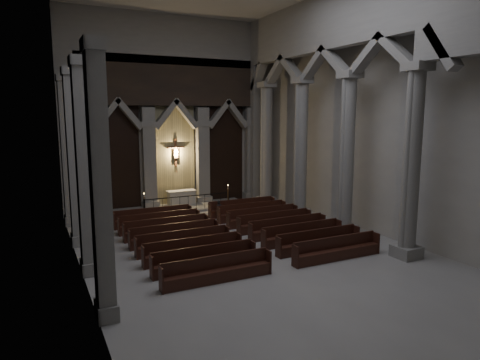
{
  "coord_description": "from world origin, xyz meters",
  "views": [
    {
      "loc": [
        -8.46,
        -14.97,
        6.02
      ],
      "look_at": [
        0.38,
        3.0,
        2.89
      ],
      "focal_mm": 32.0,
      "sensor_mm": 36.0,
      "label": 1
    }
  ],
  "objects_px": {
    "altar": "(181,198)",
    "candle_stand_right": "(228,202)",
    "pews": "(233,234)",
    "worshipper": "(219,210)",
    "candle_stand_left": "(145,209)",
    "altar_rail": "(188,201)"
  },
  "relations": [
    {
      "from": "altar",
      "to": "candle_stand_right",
      "type": "distance_m",
      "value": 3.11
    },
    {
      "from": "pews",
      "to": "worshipper",
      "type": "bearing_deg",
      "value": 75.52
    },
    {
      "from": "candle_stand_left",
      "to": "candle_stand_right",
      "type": "relative_size",
      "value": 0.87
    },
    {
      "from": "worshipper",
      "to": "candle_stand_right",
      "type": "bearing_deg",
      "value": 52.2
    },
    {
      "from": "altar_rail",
      "to": "pews",
      "type": "distance_m",
      "value": 6.42
    },
    {
      "from": "altar_rail",
      "to": "candle_stand_left",
      "type": "xyz_separation_m",
      "value": [
        -2.6,
        0.4,
        -0.35
      ]
    },
    {
      "from": "altar_rail",
      "to": "candle_stand_right",
      "type": "height_order",
      "value": "candle_stand_right"
    },
    {
      "from": "altar_rail",
      "to": "candle_stand_left",
      "type": "relative_size",
      "value": 4.03
    },
    {
      "from": "candle_stand_right",
      "to": "worshipper",
      "type": "height_order",
      "value": "candle_stand_right"
    },
    {
      "from": "altar",
      "to": "candle_stand_left",
      "type": "height_order",
      "value": "candle_stand_left"
    },
    {
      "from": "altar",
      "to": "altar_rail",
      "type": "distance_m",
      "value": 1.68
    },
    {
      "from": "altar",
      "to": "candle_stand_right",
      "type": "xyz_separation_m",
      "value": [
        2.47,
        -1.87,
        -0.2
      ]
    },
    {
      "from": "altar",
      "to": "worshipper",
      "type": "distance_m",
      "value": 4.12
    },
    {
      "from": "altar_rail",
      "to": "pews",
      "type": "height_order",
      "value": "altar_rail"
    },
    {
      "from": "candle_stand_left",
      "to": "worshipper",
      "type": "xyz_separation_m",
      "value": [
        3.65,
        -2.75,
        0.17
      ]
    },
    {
      "from": "altar_rail",
      "to": "candle_stand_left",
      "type": "distance_m",
      "value": 2.65
    },
    {
      "from": "altar",
      "to": "candle_stand_right",
      "type": "height_order",
      "value": "candle_stand_right"
    },
    {
      "from": "altar",
      "to": "worshipper",
      "type": "xyz_separation_m",
      "value": [
        0.93,
        -4.01,
        -0.09
      ]
    },
    {
      "from": "candle_stand_left",
      "to": "altar",
      "type": "bearing_deg",
      "value": 25.02
    },
    {
      "from": "altar_rail",
      "to": "worshipper",
      "type": "bearing_deg",
      "value": -65.83
    },
    {
      "from": "altar",
      "to": "pews",
      "type": "xyz_separation_m",
      "value": [
        -0.12,
        -8.08,
        -0.32
      ]
    },
    {
      "from": "candle_stand_left",
      "to": "candle_stand_right",
      "type": "xyz_separation_m",
      "value": [
        5.18,
        -0.61,
        0.05
      ]
    }
  ]
}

